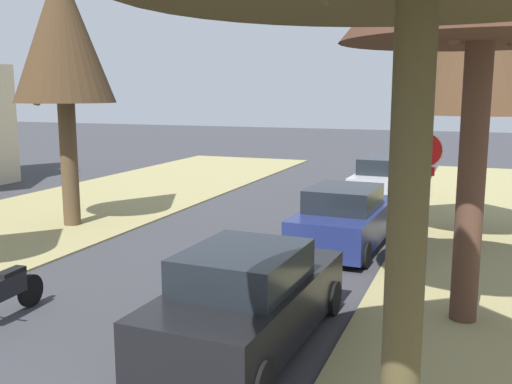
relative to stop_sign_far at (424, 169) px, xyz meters
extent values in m
cylinder|color=#9EA0A5|center=(0.00, -0.08, -1.02)|extent=(0.07, 0.25, 2.25)
cylinder|color=white|center=(0.00, 0.03, 0.42)|extent=(0.81, 0.11, 0.80)
cylinder|color=red|center=(0.00, 0.03, 0.42)|extent=(0.76, 0.12, 0.76)
cube|color=red|center=(0.00, 0.00, -0.05)|extent=(0.48, 0.06, 0.20)
cylinder|color=#494027|center=(0.62, -8.84, 0.14)|extent=(0.32, 0.32, 4.57)
cylinder|color=#503427|center=(1.04, -3.33, 0.17)|extent=(0.45, 0.45, 4.63)
cylinder|color=#503427|center=(0.58, -3.42, 2.95)|extent=(0.41, 1.10, 1.07)
cylinder|color=brown|center=(0.99, 2.81, -0.49)|extent=(0.33, 0.33, 3.30)
cone|color=#432D1C|center=(0.99, 2.81, 2.95)|extent=(4.30, 4.30, 3.59)
cylinder|color=brown|center=(0.47, 3.25, 1.61)|extent=(1.05, 1.20, 1.03)
cylinder|color=brown|center=(1.43, 2.75, 1.85)|extent=(0.29, 1.02, 1.47)
cylinder|color=brown|center=(-9.93, 0.18, -0.37)|extent=(0.49, 0.49, 3.55)
cone|color=#412F1C|center=(-9.93, 0.18, 3.34)|extent=(2.82, 2.82, 3.86)
cylinder|color=brown|center=(-10.49, 0.07, 2.00)|extent=(0.47, 1.33, 1.34)
cylinder|color=brown|center=(-10.53, 0.38, 2.05)|extent=(0.65, 1.42, 1.43)
cylinder|color=brown|center=(-9.91, 0.64, 2.23)|extent=(1.11, 0.25, 1.75)
cube|color=black|center=(-2.08, -5.42, -1.60)|extent=(1.98, 4.46, 0.85)
cube|color=black|center=(-2.09, -5.64, -0.90)|extent=(1.67, 2.08, 0.56)
cylinder|color=black|center=(-2.89, -3.74, -1.89)|extent=(0.22, 0.61, 0.60)
cylinder|color=black|center=(-1.15, -3.80, -1.89)|extent=(0.22, 0.61, 0.60)
cylinder|color=black|center=(-3.01, -7.03, -1.89)|extent=(0.22, 0.61, 0.60)
cylinder|color=black|center=(-1.27, -7.10, -1.89)|extent=(0.22, 0.61, 0.60)
cube|color=navy|center=(-1.92, 0.82, -1.60)|extent=(1.98, 4.46, 0.85)
cube|color=black|center=(-1.93, 0.60, -0.90)|extent=(1.67, 2.08, 0.56)
cylinder|color=black|center=(-2.73, 2.50, -1.89)|extent=(0.22, 0.61, 0.60)
cylinder|color=black|center=(-1.00, 2.44, -1.89)|extent=(0.22, 0.61, 0.60)
cylinder|color=black|center=(-2.85, -0.80, -1.89)|extent=(0.22, 0.61, 0.60)
cylinder|color=black|center=(-1.11, -0.86, -1.89)|extent=(0.22, 0.61, 0.60)
cube|color=#BCBCC1|center=(-2.00, 7.85, -1.60)|extent=(1.98, 4.46, 0.85)
cube|color=black|center=(-2.01, 7.63, -0.90)|extent=(1.67, 2.08, 0.56)
cylinder|color=black|center=(-2.81, 9.53, -1.89)|extent=(0.22, 0.61, 0.60)
cylinder|color=black|center=(-1.07, 9.47, -1.89)|extent=(0.22, 0.61, 0.60)
cylinder|color=black|center=(-2.93, 6.23, -1.89)|extent=(0.22, 0.61, 0.60)
cylinder|color=black|center=(-1.19, 6.17, -1.89)|extent=(0.22, 0.61, 0.60)
cylinder|color=black|center=(-6.41, -5.41, -1.89)|extent=(0.14, 0.61, 0.60)
cube|color=black|center=(-6.36, -6.13, -1.61)|extent=(0.31, 1.03, 0.36)
cube|color=black|center=(-6.38, -5.89, -1.41)|extent=(0.26, 0.57, 0.12)
camera|label=1|loc=(1.09, -13.37, 1.69)|focal=40.45mm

